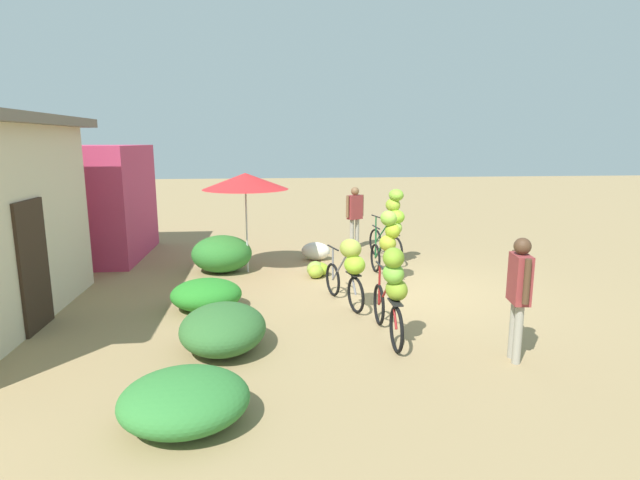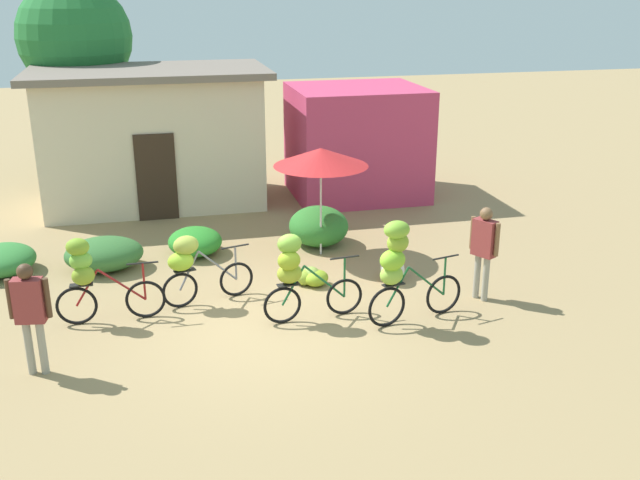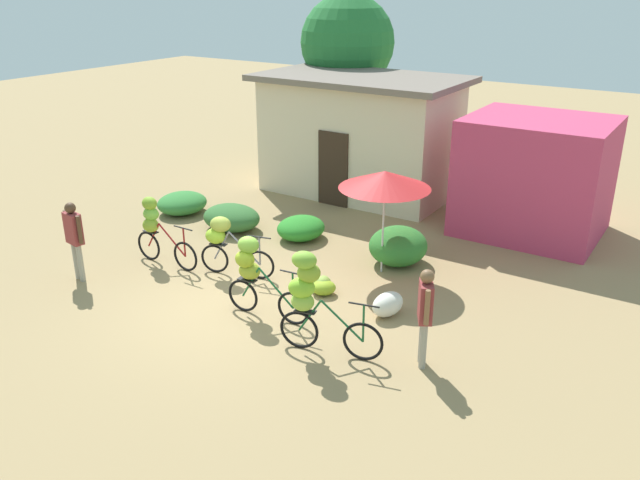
{
  "view_description": "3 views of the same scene",
  "coord_description": "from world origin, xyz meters",
  "views": [
    {
      "loc": [
        -9.29,
        2.43,
        2.86
      ],
      "look_at": [
        0.86,
        1.36,
        0.84
      ],
      "focal_mm": 28.17,
      "sensor_mm": 36.0,
      "label": 1
    },
    {
      "loc": [
        -1.62,
        -10.52,
        5.25
      ],
      "look_at": [
        1.27,
        1.56,
        0.8
      ],
      "focal_mm": 40.93,
      "sensor_mm": 36.0,
      "label": 2
    },
    {
      "loc": [
        7.21,
        -8.17,
        5.74
      ],
      "look_at": [
        1.24,
        1.09,
        1.25
      ],
      "focal_mm": 36.37,
      "sensor_mm": 36.0,
      "label": 3
    }
  ],
  "objects": [
    {
      "name": "building_low",
      "position": [
        -1.5,
        7.39,
        1.66
      ],
      "size": [
        5.57,
        3.29,
        3.27
      ],
      "color": "beige",
      "rests_on": "ground"
    },
    {
      "name": "tree_behind_building",
      "position": [
        -3.23,
        9.56,
        3.83
      ],
      "size": [
        2.87,
        2.87,
        5.31
      ],
      "color": "brown",
      "rests_on": "ground"
    },
    {
      "name": "ground_plane",
      "position": [
        0.0,
        0.0,
        0.0
      ],
      "size": [
        60.0,
        60.0,
        0.0
      ],
      "primitive_type": "plane",
      "color": "#9A7F55"
    },
    {
      "name": "shop_pink",
      "position": [
        3.5,
        6.93,
        1.38
      ],
      "size": [
        3.2,
        2.8,
        2.75
      ],
      "primitive_type": "cube",
      "color": "#C13960",
      "rests_on": "ground"
    },
    {
      "name": "bicycle_leftmost",
      "position": [
        -2.66,
        0.72,
        0.83
      ],
      "size": [
        1.73,
        0.43,
        1.45
      ],
      "color": "black",
      "rests_on": "ground"
    },
    {
      "name": "bicycle_near_pile",
      "position": [
        -1.07,
        1.05,
        0.77
      ],
      "size": [
        1.6,
        0.55,
        1.24
      ],
      "color": "black",
      "rests_on": "ground"
    },
    {
      "name": "banana_pile_on_ground",
      "position": [
        1.08,
        1.4,
        0.15
      ],
      "size": [
        0.76,
        0.63,
        0.33
      ],
      "color": "#88AB25",
      "rests_on": "ground"
    },
    {
      "name": "person_bystander",
      "position": [
        3.79,
        0.12,
        1.02
      ],
      "size": [
        0.37,
        0.52,
        1.66
      ],
      "color": "gray",
      "rests_on": "ground"
    },
    {
      "name": "hedge_bush_mid",
      "position": [
        -0.86,
        3.51,
        0.26
      ],
      "size": [
        1.08,
        1.21,
        0.53
      ],
      "primitive_type": "ellipsoid",
      "color": "#298126",
      "rests_on": "ground"
    },
    {
      "name": "hedge_bush_front_left",
      "position": [
        -4.47,
        3.31,
        0.27
      ],
      "size": [
        1.23,
        1.33,
        0.54
      ],
      "primitive_type": "ellipsoid",
      "color": "#327A34",
      "rests_on": "ground"
    },
    {
      "name": "produce_sack",
      "position": [
        2.58,
        1.29,
        0.22
      ],
      "size": [
        0.57,
        0.77,
        0.44
      ],
      "primitive_type": "ellipsoid",
      "rotation": [
        0.0,
        0.0,
        1.37
      ],
      "color": "silver",
      "rests_on": "ground"
    },
    {
      "name": "hedge_bush_by_door",
      "position": [
        1.7,
        3.46,
        0.41
      ],
      "size": [
        1.23,
        1.32,
        0.81
      ],
      "primitive_type": "ellipsoid",
      "color": "#2F782D",
      "rests_on": "ground"
    },
    {
      "name": "bicycle_center_loaded",
      "position": [
        0.51,
        0.02,
        0.88
      ],
      "size": [
        1.69,
        0.45,
        1.5
      ],
      "color": "black",
      "rests_on": "ground"
    },
    {
      "name": "hedge_bush_front_right",
      "position": [
        -2.61,
        3.08,
        0.31
      ],
      "size": [
        1.47,
        1.19,
        0.62
      ],
      "primitive_type": "ellipsoid",
      "color": "#33672F",
      "rests_on": "ground"
    },
    {
      "name": "bicycle_by_shop",
      "position": [
        2.07,
        -0.48,
        1.04
      ],
      "size": [
        1.74,
        0.6,
        1.77
      ],
      "color": "black",
      "rests_on": "ground"
    },
    {
      "name": "market_umbrella",
      "position": [
        1.61,
        2.89,
        2.01
      ],
      "size": [
        1.85,
        1.85,
        2.19
      ],
      "color": "beige",
      "rests_on": "ground"
    },
    {
      "name": "person_vendor",
      "position": [
        -3.37,
        -0.78,
        1.02
      ],
      "size": [
        0.57,
        0.26,
        1.66
      ],
      "color": "gray",
      "rests_on": "ground"
    }
  ]
}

